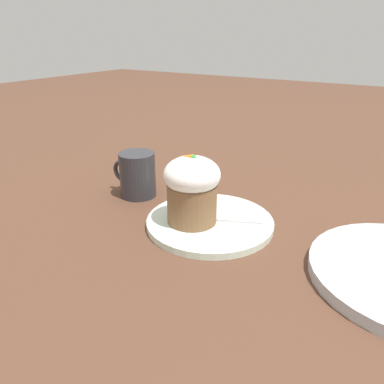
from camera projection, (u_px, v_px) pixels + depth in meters
ground_plane at (210, 225)px, 0.63m from camera, size 4.00×4.00×0.00m
dessert_plate at (210, 222)px, 0.63m from camera, size 0.21×0.21×0.01m
carrot_cake at (192, 188)px, 0.60m from camera, size 0.09×0.09×0.12m
spoon at (215, 218)px, 0.62m from camera, size 0.11×0.06×0.01m
coffee_cup at (137, 174)px, 0.73m from camera, size 0.10×0.07×0.09m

